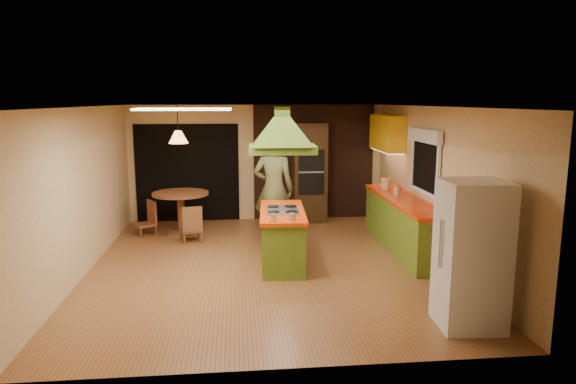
{
  "coord_description": "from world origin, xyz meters",
  "views": [
    {
      "loc": [
        -0.45,
        -7.88,
        2.6
      ],
      "look_at": [
        0.37,
        0.15,
        1.15
      ],
      "focal_mm": 32.0,
      "sensor_mm": 36.0,
      "label": 1
    }
  ],
  "objects": [
    {
      "name": "canister_medium",
      "position": [
        2.4,
        1.69,
        1.01
      ],
      "size": [
        0.16,
        0.16,
        0.19
      ],
      "primitive_type": "cylinder",
      "rotation": [
        0.0,
        0.0,
        -0.25
      ],
      "color": "#F3E0C4",
      "rests_on": "right_counter"
    },
    {
      "name": "wall_oven",
      "position": [
        1.11,
        2.95,
        1.06
      ],
      "size": [
        0.71,
        0.61,
        2.12
      ],
      "rotation": [
        0.0,
        0.0,
        0.01
      ],
      "color": "#402914",
      "rests_on": "ground"
    },
    {
      "name": "canister_small",
      "position": [
        2.4,
        0.87,
        1.0
      ],
      "size": [
        0.14,
        0.14,
        0.16
      ],
      "primitive_type": "cylinder",
      "rotation": [
        0.0,
        0.0,
        -0.16
      ],
      "color": "beige",
      "rests_on": "right_counter"
    },
    {
      "name": "dining_table",
      "position": [
        -1.55,
        2.17,
        0.58
      ],
      "size": [
        1.1,
        1.1,
        0.82
      ],
      "rotation": [
        0.0,
        0.0,
        -0.35
      ],
      "color": "brown",
      "rests_on": "ground"
    },
    {
      "name": "range_hood",
      "position": [
        0.27,
        0.05,
        2.25
      ],
      "size": [
        1.06,
        0.78,
        0.79
      ],
      "rotation": [
        0.0,
        0.0,
        -0.04
      ],
      "color": "#4B6B1A",
      "rests_on": "ceiling_plane"
    },
    {
      "name": "nook_opening",
      "position": [
        -1.5,
        3.23,
        1.05
      ],
      "size": [
        2.2,
        0.03,
        2.1
      ],
      "primitive_type": "cube",
      "color": "black",
      "rests_on": "ground"
    },
    {
      "name": "fluor_panel",
      "position": [
        -1.1,
        -1.2,
        2.48
      ],
      "size": [
        1.2,
        0.6,
        0.03
      ],
      "primitive_type": "cube",
      "color": "white",
      "rests_on": "ceiling_plane"
    },
    {
      "name": "kitchen_island",
      "position": [
        0.27,
        0.05,
        0.44
      ],
      "size": [
        0.8,
        1.78,
        0.89
      ],
      "rotation": [
        0.0,
        0.0,
        -0.06
      ],
      "color": "olive",
      "rests_on": "ground"
    },
    {
      "name": "brick_panel",
      "position": [
        1.25,
        3.23,
        1.25
      ],
      "size": [
        2.64,
        0.03,
        2.5
      ],
      "primitive_type": "cube",
      "color": "#381E14",
      "rests_on": "ground"
    },
    {
      "name": "man",
      "position": [
        0.22,
        1.27,
        1.0
      ],
      "size": [
        0.81,
        0.61,
        2.01
      ],
      "primitive_type": "imported",
      "rotation": [
        0.0,
        0.0,
        2.94
      ],
      "color": "#4B4D29",
      "rests_on": "ground"
    },
    {
      "name": "ground",
      "position": [
        0.0,
        0.0,
        0.0
      ],
      "size": [
        6.5,
        6.5,
        0.0
      ],
      "primitive_type": "plane",
      "color": "brown",
      "rests_on": "ground"
    },
    {
      "name": "window_right",
      "position": [
        2.7,
        0.4,
        1.77
      ],
      "size": [
        0.12,
        1.35,
        1.06
      ],
      "color": "black",
      "rests_on": "room_walls"
    },
    {
      "name": "chair_left",
      "position": [
        -2.25,
        2.07,
        0.34
      ],
      "size": [
        0.51,
        0.51,
        0.67
      ],
      "primitive_type": null,
      "rotation": [
        0.0,
        0.0,
        -0.97
      ],
      "color": "brown",
      "rests_on": "ground"
    },
    {
      "name": "room_walls",
      "position": [
        0.0,
        0.0,
        1.25
      ],
      "size": [
        5.5,
        6.5,
        6.5
      ],
      "color": "beige",
      "rests_on": "ground"
    },
    {
      "name": "pendant_lamp",
      "position": [
        -1.55,
        2.17,
        1.9
      ],
      "size": [
        0.44,
        0.44,
        0.24
      ],
      "primitive_type": "cone",
      "rotation": [
        0.0,
        0.0,
        0.19
      ],
      "color": "#FF9E3F",
      "rests_on": "ceiling_plane"
    },
    {
      "name": "canister_large",
      "position": [
        2.4,
        1.54,
        1.03
      ],
      "size": [
        0.16,
        0.16,
        0.21
      ],
      "primitive_type": "cylinder",
      "rotation": [
        0.0,
        0.0,
        0.09
      ],
      "color": "beige",
      "rests_on": "right_counter"
    },
    {
      "name": "chair_near",
      "position": [
        -1.3,
        1.52,
        0.35
      ],
      "size": [
        0.45,
        0.45,
        0.69
      ],
      "primitive_type": null,
      "rotation": [
        0.0,
        0.0,
        3.36
      ],
      "color": "brown",
      "rests_on": "ground"
    },
    {
      "name": "refrigerator",
      "position": [
        2.21,
        -2.48,
        0.86
      ],
      "size": [
        0.74,
        0.7,
        1.72
      ],
      "primitive_type": "cube",
      "rotation": [
        0.0,
        0.0,
        -0.05
      ],
      "color": "silver",
      "rests_on": "ground"
    },
    {
      "name": "ceiling_plane",
      "position": [
        0.0,
        0.0,
        2.5
      ],
      "size": [
        6.5,
        6.5,
        0.0
      ],
      "primitive_type": "plane",
      "rotation": [
        3.14,
        0.0,
        0.0
      ],
      "color": "silver",
      "rests_on": "room_walls"
    },
    {
      "name": "upper_cabinets",
      "position": [
        2.57,
        2.2,
        1.95
      ],
      "size": [
        0.34,
        1.4,
        0.7
      ],
      "primitive_type": "cube",
      "color": "yellow",
      "rests_on": "room_walls"
    },
    {
      "name": "right_counter",
      "position": [
        2.45,
        0.6,
        0.46
      ],
      "size": [
        0.62,
        3.05,
        0.92
      ],
      "color": "olive",
      "rests_on": "ground"
    }
  ]
}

